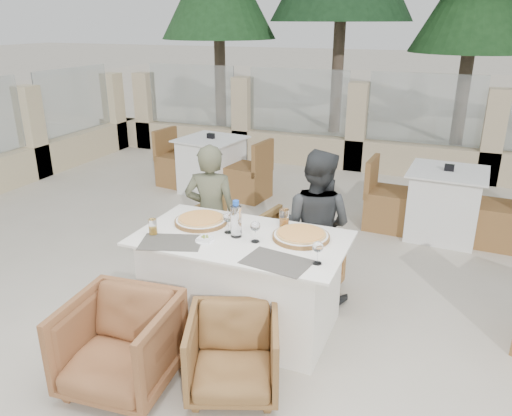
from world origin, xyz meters
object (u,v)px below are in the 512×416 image
at_px(pizza_left, 201,220).
at_px(water_bottle, 236,219).
at_px(dining_table, 242,282).
at_px(armchair_far_right, 299,263).
at_px(wine_glass_centre, 228,222).
at_px(diner_right, 316,226).
at_px(armchair_near_right, 233,354).
at_px(bg_table_a, 212,165).
at_px(diner_left, 211,215).
at_px(wine_glass_corner, 318,251).
at_px(pizza_right, 301,235).
at_px(armchair_far_left, 233,238).
at_px(wine_glass_near, 255,230).
at_px(bg_table_b, 444,204).
at_px(olive_dish, 205,238).
at_px(beer_glass_right, 284,219).
at_px(beer_glass_left, 153,227).

xyz_separation_m(pizza_left, water_bottle, (0.37, -0.13, 0.12)).
xyz_separation_m(dining_table, water_bottle, (-0.04, -0.00, 0.53)).
relative_size(water_bottle, armchair_far_right, 0.44).
xyz_separation_m(pizza_left, wine_glass_centre, (0.29, -0.09, 0.06)).
bearing_deg(armchair_far_right, diner_right, -159.58).
height_order(pizza_left, armchair_near_right, pizza_left).
bearing_deg(bg_table_a, diner_left, -54.89).
relative_size(wine_glass_centre, wine_glass_corner, 1.00).
height_order(pizza_right, bg_table_a, pizza_right).
bearing_deg(dining_table, armchair_far_left, 118.82).
bearing_deg(water_bottle, armchair_near_right, -67.71).
height_order(water_bottle, wine_glass_centre, water_bottle).
bearing_deg(pizza_right, armchair_far_right, 107.57).
height_order(water_bottle, wine_glass_corner, water_bottle).
height_order(wine_glass_near, bg_table_a, wine_glass_near).
distance_m(diner_right, bg_table_b, 2.09).
bearing_deg(bg_table_b, pizza_left, -124.88).
height_order(olive_dish, armchair_far_right, olive_dish).
height_order(dining_table, armchair_far_right, dining_table).
bearing_deg(bg_table_b, pizza_right, -109.68).
relative_size(olive_dish, diner_right, 0.08).
bearing_deg(beer_glass_right, wine_glass_near, -107.48).
bearing_deg(diner_left, pizza_left, 93.63).
height_order(wine_glass_centre, wine_glass_near, same).
distance_m(diner_left, bg_table_b, 2.73).
bearing_deg(beer_glass_left, bg_table_b, 52.95).
height_order(dining_table, olive_dish, olive_dish).
bearing_deg(wine_glass_corner, bg_table_b, 74.78).
bearing_deg(beer_glass_right, wine_glass_corner, -50.87).
distance_m(beer_glass_right, armchair_far_left, 1.03).
bearing_deg(pizza_left, diner_left, 107.23).
distance_m(pizza_left, armchair_far_left, 0.85).
relative_size(armchair_near_right, diner_right, 0.45).
bearing_deg(bg_table_a, dining_table, -51.02).
bearing_deg(armchair_near_right, diner_left, 100.70).
height_order(beer_glass_left, armchair_far_right, beer_glass_left).
bearing_deg(armchair_far_right, wine_glass_corner, 121.74).
relative_size(armchair_far_left, armchair_far_right, 1.10).
bearing_deg(beer_glass_left, water_bottle, 18.94).
height_order(wine_glass_centre, beer_glass_right, wine_glass_centre).
xyz_separation_m(wine_glass_near, bg_table_b, (1.25, 2.52, -0.48)).
bearing_deg(armchair_near_right, water_bottle, 91.00).
relative_size(armchair_far_right, bg_table_a, 0.41).
xyz_separation_m(armchair_far_right, diner_left, (-0.83, -0.05, 0.35)).
relative_size(diner_right, bg_table_a, 0.82).
relative_size(pizza_right, olive_dish, 3.92).
bearing_deg(armchair_far_left, bg_table_b, -128.68).
bearing_deg(bg_table_b, beer_glass_right, -115.17).
bearing_deg(bg_table_b, beer_glass_left, -124.45).
height_order(armchair_near_right, diner_left, diner_left).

